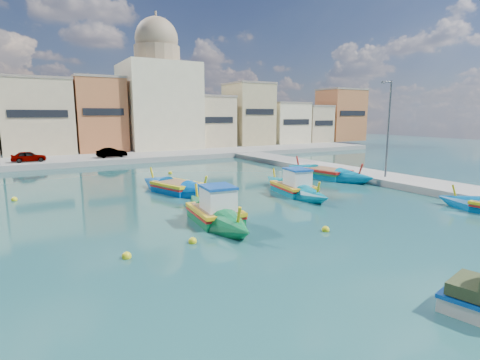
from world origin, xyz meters
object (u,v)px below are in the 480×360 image
object	(u,v)px
church_block	(159,94)
luzzu_cyan_mid	(326,175)
quay_street_lamp	(388,129)
luzzu_blue_cabin	(215,214)
luzzu_green	(177,189)
luzzu_turquoise_cabin	(294,189)

from	to	relation	value
church_block	luzzu_cyan_mid	bearing A→B (deg)	-80.50
quay_street_lamp	luzzu_blue_cabin	bearing A→B (deg)	-169.37
church_block	luzzu_blue_cabin	xyz separation A→B (m)	(-9.28, -37.14, -8.05)
quay_street_lamp	luzzu_green	distance (m)	17.03
luzzu_cyan_mid	luzzu_blue_cabin	bearing A→B (deg)	-153.08
luzzu_cyan_mid	quay_street_lamp	bearing A→B (deg)	-59.26
church_block	quay_street_lamp	distance (m)	35.04
quay_street_lamp	luzzu_cyan_mid	xyz separation A→B (m)	(-2.44, 4.11, -4.04)
quay_street_lamp	luzzu_cyan_mid	distance (m)	6.26
luzzu_green	church_block	bearing A→B (deg)	73.97
quay_street_lamp	luzzu_turquoise_cabin	world-z (taller)	quay_street_lamp
luzzu_turquoise_cabin	luzzu_green	world-z (taller)	luzzu_turquoise_cabin
luzzu_green	luzzu_turquoise_cabin	bearing A→B (deg)	-32.52
quay_street_lamp	luzzu_turquoise_cabin	distance (m)	9.80
luzzu_turquoise_cabin	luzzu_cyan_mid	distance (m)	7.52
luzzu_cyan_mid	luzzu_turquoise_cabin	bearing A→B (deg)	-149.75
quay_street_lamp	luzzu_turquoise_cabin	xyz separation A→B (m)	(-8.94, 0.32, -4.00)
luzzu_turquoise_cabin	luzzu_blue_cabin	bearing A→B (deg)	-156.02
church_block	luzzu_cyan_mid	xyz separation A→B (m)	(5.00, -29.89, -8.11)
luzzu_turquoise_cabin	luzzu_cyan_mid	bearing A→B (deg)	30.25
luzzu_blue_cabin	luzzu_cyan_mid	xyz separation A→B (m)	(14.28, 7.25, -0.06)
luzzu_turquoise_cabin	luzzu_blue_cabin	distance (m)	8.52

